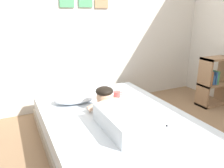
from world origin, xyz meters
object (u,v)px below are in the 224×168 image
object	(u,v)px
coffee_cup	(117,94)
person_lying	(119,113)
bed	(116,129)
cell_phone	(160,123)
pillow	(76,98)
bookshelf	(213,81)

from	to	relation	value
coffee_cup	person_lying	bearing A→B (deg)	-115.26
bed	cell_phone	size ratio (longest dim) A/B	14.64
pillow	coffee_cup	xyz separation A→B (m)	(0.54, -0.06, -0.02)
pillow	coffee_cup	distance (m)	0.55
bookshelf	person_lying	bearing A→B (deg)	-165.51
pillow	cell_phone	distance (m)	1.09
bed	cell_phone	xyz separation A→B (m)	(0.31, -0.37, 0.17)
bed	pillow	distance (m)	0.66
bed	cell_phone	distance (m)	0.51
coffee_cup	cell_phone	bearing A→B (deg)	-86.62
pillow	cell_phone	size ratio (longest dim) A/B	3.71
bed	pillow	size ratio (longest dim) A/B	3.94
pillow	person_lying	world-z (taller)	person_lying
cell_phone	bookshelf	distance (m)	1.65
person_lying	cell_phone	size ratio (longest dim) A/B	6.57
person_lying	coffee_cup	world-z (taller)	person_lying
person_lying	coffee_cup	distance (m)	0.72
bed	coffee_cup	bearing A→B (deg)	61.89
bed	pillow	bearing A→B (deg)	117.28
bed	coffee_cup	xyz separation A→B (m)	(0.26, 0.48, 0.20)
pillow	cell_phone	xyz separation A→B (m)	(0.59, -0.92, -0.05)
cell_phone	bookshelf	bearing A→B (deg)	24.52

